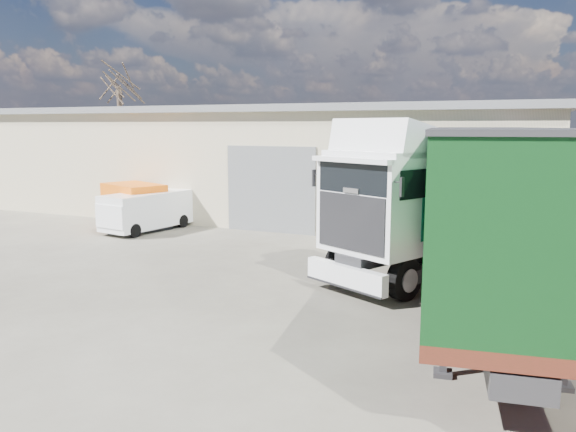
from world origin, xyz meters
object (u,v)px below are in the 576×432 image
at_px(tractor_unit, 402,215).
at_px(box_trailer, 489,200).
at_px(orange_skip, 134,208).
at_px(bare_tree, 118,73).
at_px(panel_van, 144,211).

relative_size(tractor_unit, box_trailer, 0.54).
bearing_deg(tractor_unit, orange_skip, -171.73).
distance_m(bare_tree, box_trailer, 30.63).
bearing_deg(bare_tree, panel_van, -47.48).
height_order(bare_tree, box_trailer, bare_tree).
height_order(bare_tree, orange_skip, bare_tree).
xyz_separation_m(tractor_unit, orange_skip, (-12.66, 4.16, -1.11)).
height_order(tractor_unit, orange_skip, tractor_unit).
distance_m(tractor_unit, panel_van, 12.26).
xyz_separation_m(tractor_unit, box_trailer, (2.35, -1.37, 0.73)).
distance_m(bare_tree, orange_skip, 16.71).
bearing_deg(panel_van, orange_skip, 157.84).
distance_m(bare_tree, panel_van, 17.71).
xyz_separation_m(bare_tree, box_trailer, (25.01, -16.89, -5.25)).
height_order(box_trailer, panel_van, box_trailer).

